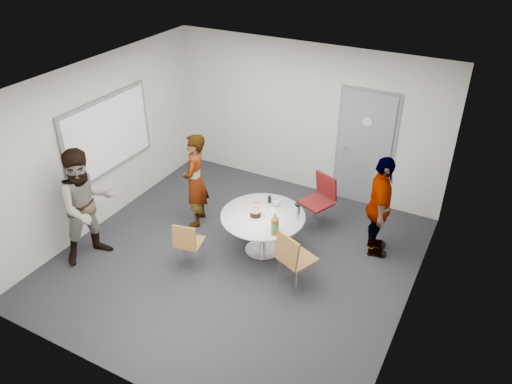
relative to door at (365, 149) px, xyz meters
The scene contains 15 objects.
floor 2.90m from the door, 113.90° to the right, with size 5.00×5.00×0.00m, color #232327.
ceiling 3.19m from the door, 113.90° to the right, with size 5.00×5.00×0.00m, color silver.
wall_back 1.15m from the door, behind, with size 5.00×5.00×0.00m, color beige.
wall_left 4.38m from the door, 145.41° to the right, with size 5.00×5.00×0.00m, color beige.
wall_right 2.87m from the door, 60.57° to the right, with size 5.00×5.00×0.00m, color beige.
wall_front 5.11m from the door, 102.45° to the right, with size 5.00×5.00×0.00m, color beige.
door is the anchor object (origin of this frame).
whiteboard 4.25m from the door, 147.34° to the right, with size 0.04×1.90×1.25m.
table 2.32m from the door, 111.12° to the right, with size 1.26×1.26×0.99m.
chair_near_left 3.44m from the door, 118.72° to the right, with size 0.44×0.47×0.78m.
chair_near_right 2.71m from the door, 92.33° to the right, with size 0.57×0.59×0.90m.
chair_far 1.21m from the door, 107.97° to the right, with size 0.59×0.61×0.94m.
person_main 2.92m from the door, 138.56° to the right, with size 0.58×0.38×1.60m, color #A5C6EA.
person_left 4.57m from the door, 131.84° to the right, with size 0.87×0.68×1.79m, color white.
person_right 1.50m from the door, 63.28° to the right, with size 0.95×0.40×1.62m, color black.
Camera 1 is at (3.06, -5.13, 4.78)m, focal length 35.00 mm.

